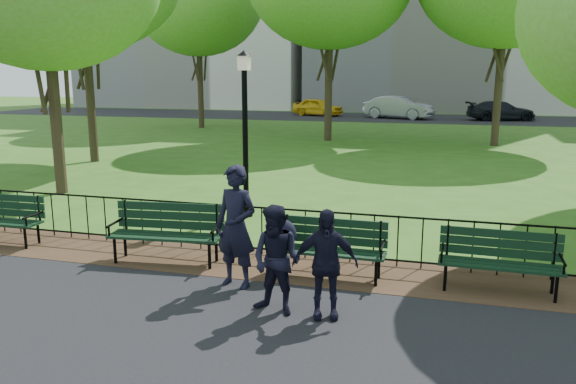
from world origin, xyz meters
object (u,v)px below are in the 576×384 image
(lamppost, at_px, (245,128))
(person_right, at_px, (325,264))
(park_bench_left_a, at_px, (167,226))
(sedan_silver, at_px, (399,107))
(person_mid, at_px, (277,260))
(sedan_dark, at_px, (501,111))
(park_bench_main, at_px, (307,238))
(taxi, at_px, (318,107))
(park_bench_right_a, at_px, (500,255))
(person_left, at_px, (236,227))
(park_bench_left_b, at_px, (0,213))

(lamppost, distance_m, person_right, 5.80)
(park_bench_left_a, distance_m, sedan_silver, 33.09)
(person_mid, distance_m, sedan_dark, 35.35)
(park_bench_main, bearing_deg, lamppost, 124.22)
(person_mid, bearing_deg, taxi, 115.07)
(park_bench_left_a, bearing_deg, taxi, 92.47)
(park_bench_right_a, bearing_deg, park_bench_main, -175.43)
(person_mid, relative_size, person_right, 1.01)
(sedan_dark, bearing_deg, person_mid, 156.44)
(sedan_silver, distance_m, sedan_dark, 7.00)
(park_bench_left_a, xyz_separation_m, person_left, (1.57, -0.79, 0.32))
(lamppost, bearing_deg, park_bench_right_a, -32.19)
(lamppost, bearing_deg, person_left, -72.18)
(park_bench_right_a, relative_size, sedan_silver, 0.36)
(park_bench_main, height_order, park_bench_right_a, park_bench_main)
(park_bench_left_b, distance_m, taxi, 34.13)
(taxi, bearing_deg, person_mid, -152.45)
(lamppost, height_order, person_left, lamppost)
(park_bench_right_a, height_order, lamppost, lamppost)
(park_bench_left_b, xyz_separation_m, taxi, (-1.35, 34.10, 0.10))
(sedan_silver, bearing_deg, park_bench_left_a, -164.20)
(person_left, bearing_deg, park_bench_right_a, 25.67)
(taxi, relative_size, sedan_silver, 0.80)
(park_bench_left_b, relative_size, person_left, 0.96)
(sedan_dark, bearing_deg, park_bench_main, 156.11)
(park_bench_left_a, relative_size, person_right, 1.33)
(park_bench_right_a, xyz_separation_m, taxi, (-10.41, 34.16, 0.11))
(park_bench_left_a, relative_size, taxi, 0.50)
(person_mid, xyz_separation_m, sedan_silver, (-1.20, 34.65, 0.06))
(park_bench_left_a, distance_m, sedan_dark, 34.29)
(park_bench_left_b, relative_size, park_bench_right_a, 1.01)
(park_bench_left_b, distance_m, person_mid, 6.33)
(park_bench_main, relative_size, person_mid, 1.23)
(person_right, distance_m, sedan_silver, 34.65)
(sedan_dark, bearing_deg, lamppost, 150.91)
(taxi, distance_m, sedan_silver, 6.35)
(person_left, height_order, sedan_silver, person_left)
(lamppost, xyz_separation_m, sedan_dark, (8.01, 29.93, -1.34))
(park_bench_left_a, height_order, taxi, taxi)
(person_right, height_order, taxi, person_right)
(person_left, bearing_deg, taxi, 113.44)
(person_mid, bearing_deg, sedan_silver, 105.33)
(park_bench_main, height_order, park_bench_left_b, park_bench_left_b)
(park_bench_left_b, xyz_separation_m, person_left, (5.21, -0.93, 0.37))
(park_bench_left_a, xyz_separation_m, sedan_dark, (8.25, 33.28, 0.05))
(park_bench_right_a, xyz_separation_m, person_mid, (-2.97, -1.67, 0.19))
(person_mid, distance_m, sedan_silver, 34.67)
(park_bench_right_a, distance_m, lamppost, 6.29)
(person_right, relative_size, sedan_silver, 0.30)
(person_left, height_order, taxi, person_left)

